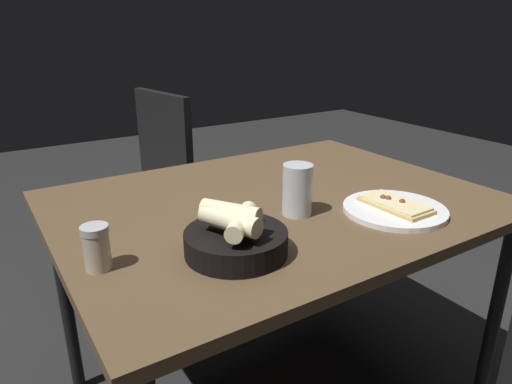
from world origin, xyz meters
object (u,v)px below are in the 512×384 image
(beer_glass, at_px, (297,193))
(bread_basket, at_px, (235,237))
(pepper_shaker, at_px, (97,250))
(chair_far, at_px, (144,179))
(pizza_plate, at_px, (395,208))
(dining_table, at_px, (276,218))

(beer_glass, bearing_deg, bread_basket, 113.38)
(bread_basket, bearing_deg, beer_glass, -66.62)
(pepper_shaker, distance_m, chair_far, 1.20)
(pizza_plate, height_order, bread_basket, bread_basket)
(chair_far, bearing_deg, pizza_plate, -167.04)
(pizza_plate, height_order, chair_far, chair_far)
(beer_glass, height_order, pepper_shaker, beer_glass)
(dining_table, xyz_separation_m, chair_far, (0.95, 0.07, -0.14))
(pepper_shaker, bearing_deg, dining_table, -76.17)
(pizza_plate, distance_m, bread_basket, 0.47)
(bread_basket, bearing_deg, dining_table, -49.59)
(pizza_plate, height_order, pepper_shaker, pepper_shaker)
(dining_table, relative_size, pepper_shaker, 12.66)
(dining_table, height_order, pizza_plate, pizza_plate)
(pizza_plate, distance_m, beer_glass, 0.26)
(pepper_shaker, bearing_deg, beer_glass, -88.57)
(beer_glass, bearing_deg, chair_far, 2.69)
(chair_far, bearing_deg, bread_basket, 170.47)
(dining_table, xyz_separation_m, pizza_plate, (-0.25, -0.21, 0.07))
(pizza_plate, relative_size, pepper_shaker, 2.84)
(dining_table, bearing_deg, bread_basket, 130.41)
(chair_far, bearing_deg, dining_table, -175.97)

